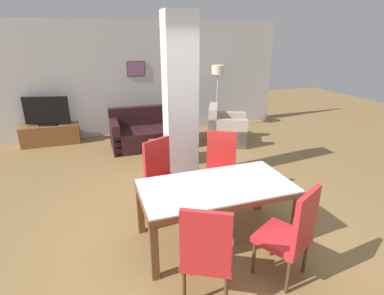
{
  "coord_description": "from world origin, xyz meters",
  "views": [
    {
      "loc": [
        -1.27,
        -2.83,
        2.35
      ],
      "look_at": [
        0.0,
        0.88,
        0.88
      ],
      "focal_mm": 28.0,
      "sensor_mm": 36.0,
      "label": 1
    }
  ],
  "objects_px": {
    "dining_chair_far_left": "(163,174)",
    "dining_chair_near_right": "(291,232)",
    "armchair": "(225,130)",
    "dining_chair_far_right": "(221,165)",
    "floor_lamp": "(218,76)",
    "dining_table": "(216,196)",
    "tv_stand": "(51,135)",
    "bottle": "(165,139)",
    "tv_screen": "(47,111)",
    "coffee_table": "(172,152)",
    "dining_chair_near_left": "(207,251)",
    "sofa": "(153,133)"
  },
  "relations": [
    {
      "from": "coffee_table",
      "to": "tv_stand",
      "type": "xyz_separation_m",
      "value": [
        -2.34,
        1.94,
        0.0
      ]
    },
    {
      "from": "dining_chair_far_right",
      "to": "floor_lamp",
      "type": "height_order",
      "value": "floor_lamp"
    },
    {
      "from": "sofa",
      "to": "tv_stand",
      "type": "xyz_separation_m",
      "value": [
        -2.2,
        0.81,
        -0.06
      ]
    },
    {
      "from": "dining_chair_far_left",
      "to": "sofa",
      "type": "bearing_deg",
      "value": -126.58
    },
    {
      "from": "dining_chair_far_right",
      "to": "tv_screen",
      "type": "height_order",
      "value": "tv_screen"
    },
    {
      "from": "bottle",
      "to": "tv_screen",
      "type": "bearing_deg",
      "value": 138.01
    },
    {
      "from": "bottle",
      "to": "tv_stand",
      "type": "relative_size",
      "value": 0.18
    },
    {
      "from": "dining_chair_far_left",
      "to": "bottle",
      "type": "bearing_deg",
      "value": -133.12
    },
    {
      "from": "tv_stand",
      "to": "sofa",
      "type": "bearing_deg",
      "value": -20.12
    },
    {
      "from": "dining_chair_far_left",
      "to": "tv_stand",
      "type": "distance_m",
      "value": 3.97
    },
    {
      "from": "dining_chair_near_right",
      "to": "tv_stand",
      "type": "height_order",
      "value": "dining_chair_near_right"
    },
    {
      "from": "bottle",
      "to": "tv_screen",
      "type": "xyz_separation_m",
      "value": [
        -2.2,
        1.98,
        0.24
      ]
    },
    {
      "from": "tv_screen",
      "to": "floor_lamp",
      "type": "distance_m",
      "value": 4.11
    },
    {
      "from": "dining_table",
      "to": "coffee_table",
      "type": "height_order",
      "value": "dining_table"
    },
    {
      "from": "tv_screen",
      "to": "floor_lamp",
      "type": "relative_size",
      "value": 0.58
    },
    {
      "from": "dining_chair_near_left",
      "to": "sofa",
      "type": "relative_size",
      "value": 0.57
    },
    {
      "from": "dining_chair_near_left",
      "to": "coffee_table",
      "type": "relative_size",
      "value": 1.31
    },
    {
      "from": "dining_chair_near_left",
      "to": "dining_chair_far_left",
      "type": "distance_m",
      "value": 1.66
    },
    {
      "from": "dining_table",
      "to": "dining_chair_far_left",
      "type": "height_order",
      "value": "dining_chair_far_left"
    },
    {
      "from": "dining_table",
      "to": "tv_stand",
      "type": "xyz_separation_m",
      "value": [
        -2.23,
        4.36,
        -0.36
      ]
    },
    {
      "from": "floor_lamp",
      "to": "armchair",
      "type": "bearing_deg",
      "value": -102.77
    },
    {
      "from": "dining_chair_near_right",
      "to": "armchair",
      "type": "bearing_deg",
      "value": 46.06
    },
    {
      "from": "bottle",
      "to": "floor_lamp",
      "type": "relative_size",
      "value": 0.13
    },
    {
      "from": "dining_chair_far_left",
      "to": "tv_stand",
      "type": "xyz_separation_m",
      "value": [
        -1.79,
        3.53,
        -0.33
      ]
    },
    {
      "from": "dining_chair_near_right",
      "to": "coffee_table",
      "type": "bearing_deg",
      "value": 67.93
    },
    {
      "from": "dining_chair_far_left",
      "to": "dining_chair_near_right",
      "type": "height_order",
      "value": "same"
    },
    {
      "from": "dining_chair_near_right",
      "to": "bottle",
      "type": "distance_m",
      "value": 3.24
    },
    {
      "from": "tv_screen",
      "to": "sofa",
      "type": "bearing_deg",
      "value": 173.02
    },
    {
      "from": "dining_chair_near_right",
      "to": "armchair",
      "type": "relative_size",
      "value": 0.93
    },
    {
      "from": "armchair",
      "to": "tv_screen",
      "type": "distance_m",
      "value": 4.03
    },
    {
      "from": "coffee_table",
      "to": "bottle",
      "type": "distance_m",
      "value": 0.33
    },
    {
      "from": "dining_chair_far_left",
      "to": "armchair",
      "type": "xyz_separation_m",
      "value": [
        2.03,
        2.32,
        -0.25
      ]
    },
    {
      "from": "dining_chair_near_left",
      "to": "tv_screen",
      "type": "relative_size",
      "value": 1.09
    },
    {
      "from": "dining_chair_near_right",
      "to": "sofa",
      "type": "bearing_deg",
      "value": 68.2
    },
    {
      "from": "floor_lamp",
      "to": "sofa",
      "type": "bearing_deg",
      "value": -159.75
    },
    {
      "from": "dining_chair_near_left",
      "to": "floor_lamp",
      "type": "distance_m",
      "value": 5.61
    },
    {
      "from": "dining_chair_near_left",
      "to": "coffee_table",
      "type": "bearing_deg",
      "value": 108.54
    },
    {
      "from": "dining_chair_far_right",
      "to": "floor_lamp",
      "type": "relative_size",
      "value": 0.63
    },
    {
      "from": "dining_chair_far_left",
      "to": "tv_screen",
      "type": "height_order",
      "value": "tv_screen"
    },
    {
      "from": "dining_table",
      "to": "dining_chair_near_left",
      "type": "xyz_separation_m",
      "value": [
        -0.44,
        -0.82,
        -0.04
      ]
    },
    {
      "from": "dining_chair_near_right",
      "to": "tv_screen",
      "type": "xyz_separation_m",
      "value": [
        -2.67,
        5.19,
        0.22
      ]
    },
    {
      "from": "dining_table",
      "to": "sofa",
      "type": "xyz_separation_m",
      "value": [
        -0.03,
        3.55,
        -0.3
      ]
    },
    {
      "from": "dining_chair_near_right",
      "to": "dining_table",
      "type": "bearing_deg",
      "value": 90.0
    },
    {
      "from": "dining_chair_near_left",
      "to": "bottle",
      "type": "height_order",
      "value": "dining_chair_near_left"
    },
    {
      "from": "dining_chair_far_left",
      "to": "sofa",
      "type": "relative_size",
      "value": 0.57
    },
    {
      "from": "dining_table",
      "to": "dining_chair_near_right",
      "type": "xyz_separation_m",
      "value": [
        0.44,
        -0.83,
        -0.04
      ]
    },
    {
      "from": "dining_chair_near_left",
      "to": "dining_chair_far_left",
      "type": "height_order",
      "value": "same"
    },
    {
      "from": "tv_screen",
      "to": "dining_chair_far_right",
      "type": "bearing_deg",
      "value": 140.49
    },
    {
      "from": "dining_chair_far_right",
      "to": "tv_stand",
      "type": "bearing_deg",
      "value": -25.61
    },
    {
      "from": "dining_chair_far_right",
      "to": "dining_chair_near_right",
      "type": "distance_m",
      "value": 1.7
    }
  ]
}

